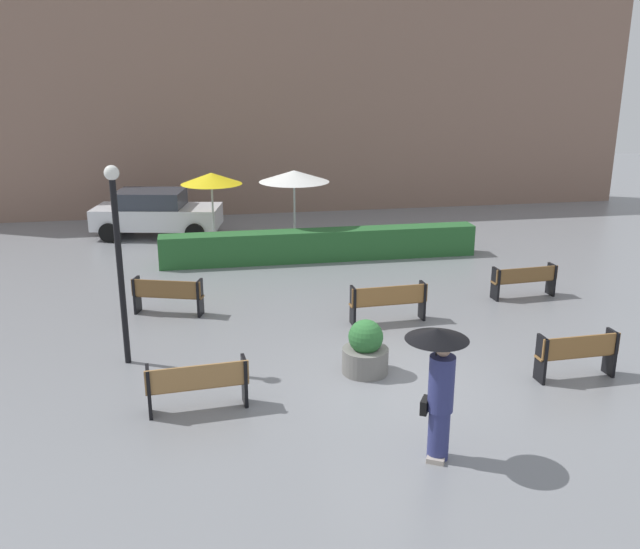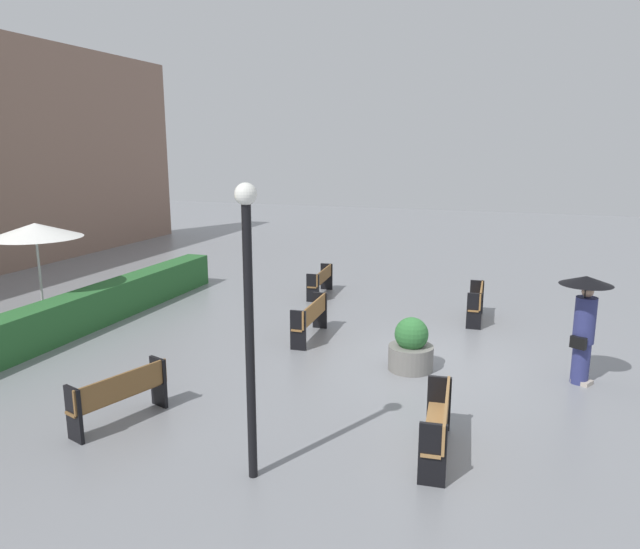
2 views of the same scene
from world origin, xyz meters
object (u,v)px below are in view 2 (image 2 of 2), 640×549
object	(u,v)px
bench_near_right	(477,301)
bench_far_right	(321,280)
pedestrian_with_umbrella	(584,316)
bench_far_left	(120,393)
patio_umbrella_white	(35,231)
planter_pot	(411,347)
bench_mid_center	(311,316)
lamp_post	(249,304)
bench_near_left	(439,422)

from	to	relation	value
bench_near_right	bench_far_right	bearing A→B (deg)	75.65
bench_far_right	pedestrian_with_umbrella	xyz separation A→B (m)	(-4.67, -6.69, 0.83)
bench_near_right	bench_far_left	bearing A→B (deg)	147.33
patio_umbrella_white	bench_near_right	bearing A→B (deg)	-68.89
bench_far_right	pedestrian_with_umbrella	world-z (taller)	pedestrian_with_umbrella
pedestrian_with_umbrella	planter_pot	bearing A→B (deg)	96.00
bench_mid_center	patio_umbrella_white	size ratio (longest dim) A/B	0.70
planter_pot	patio_umbrella_white	distance (m)	9.30
lamp_post	patio_umbrella_white	distance (m)	9.00
bench_mid_center	bench_near_left	size ratio (longest dim) A/B	1.02
pedestrian_with_umbrella	bench_near_left	bearing A→B (deg)	148.83
bench_far_left	pedestrian_with_umbrella	bearing A→B (deg)	-59.51
bench_mid_center	pedestrian_with_umbrella	distance (m)	5.72
planter_pot	lamp_post	world-z (taller)	lamp_post
lamp_post	bench_near_left	bearing A→B (deg)	-58.94
bench_far_right	bench_far_left	bearing A→B (deg)	177.84
bench_mid_center	bench_near_left	xyz separation A→B (m)	(-4.31, -3.50, -0.01)
bench_mid_center	patio_umbrella_white	world-z (taller)	patio_umbrella_white
bench_far_left	bench_near_left	size ratio (longest dim) A/B	0.96
bench_far_left	lamp_post	xyz separation A→B (m)	(-0.71, -2.65, 1.89)
bench_near_right	bench_near_left	world-z (taller)	bench_near_right
bench_near_right	patio_umbrella_white	world-z (taller)	patio_umbrella_white
bench_far_left	planter_pot	distance (m)	5.48
bench_far_left	bench_far_right	xyz separation A→B (m)	(8.80, -0.33, -0.03)
bench_near_right	bench_far_right	size ratio (longest dim) A/B	0.92
bench_mid_center	bench_near_left	distance (m)	5.55
patio_umbrella_white	lamp_post	bearing A→B (deg)	-119.71
bench_far_right	lamp_post	xyz separation A→B (m)	(-9.52, -2.32, 1.91)
bench_far_left	bench_near_left	xyz separation A→B (m)	(0.65, -4.91, 0.01)
bench_near_right	pedestrian_with_umbrella	xyz separation A→B (m)	(-3.50, -2.13, 0.79)
planter_pot	bench_far_left	bearing A→B (deg)	134.10
bench_near_left	planter_pot	bearing A→B (deg)	17.29
bench_far_right	patio_umbrella_white	bearing A→B (deg)	132.57
bench_far_left	lamp_post	size ratio (longest dim) A/B	0.43
pedestrian_with_umbrella	planter_pot	world-z (taller)	pedestrian_with_umbrella
planter_pot	patio_umbrella_white	bearing A→B (deg)	90.38
bench_mid_center	pedestrian_with_umbrella	bearing A→B (deg)	-98.42
bench_far_right	bench_near_left	bearing A→B (deg)	-150.66
bench_near_left	bench_far_left	bearing A→B (deg)	97.55
patio_umbrella_white	bench_mid_center	bearing A→B (deg)	-79.55
bench_near_right	pedestrian_with_umbrella	world-z (taller)	pedestrian_with_umbrella
bench_mid_center	lamp_post	distance (m)	6.10
planter_pot	bench_near_right	bearing A→B (deg)	-14.15
bench_far_right	bench_mid_center	distance (m)	3.99
planter_pot	lamp_post	distance (m)	5.09
bench_near_right	pedestrian_with_umbrella	bearing A→B (deg)	-148.74
lamp_post	pedestrian_with_umbrella	bearing A→B (deg)	-42.04
patio_umbrella_white	bench_far_right	bearing A→B (deg)	-47.43
lamp_post	bench_mid_center	bearing A→B (deg)	12.27
planter_pot	bench_mid_center	bearing A→B (deg)	65.35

